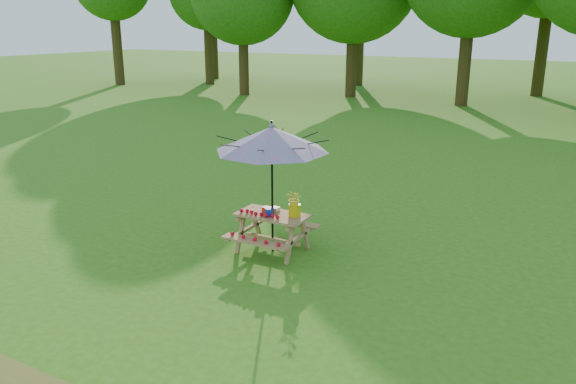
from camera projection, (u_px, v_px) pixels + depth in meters
The scene contains 6 objects.
ground at pixel (295, 328), 7.18m from camera, with size 120.00×120.00×0.00m, color #396813.
picnic_table at pixel (272, 233), 9.52m from camera, with size 1.20×1.32×0.67m.
patio_umbrella at pixel (272, 139), 9.06m from camera, with size 2.36×2.36×2.25m.
produce_bins at pixel (270, 211), 9.43m from camera, with size 0.25×0.40×0.13m.
tomatoes_row at pixel (259, 214), 9.33m from camera, with size 0.77×0.13×0.07m, color red, non-canonical shape.
flower_bucket at pixel (295, 202), 9.26m from camera, with size 0.32×0.30×0.45m.
Camera 1 is at (3.00, -5.62, 3.74)m, focal length 35.00 mm.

